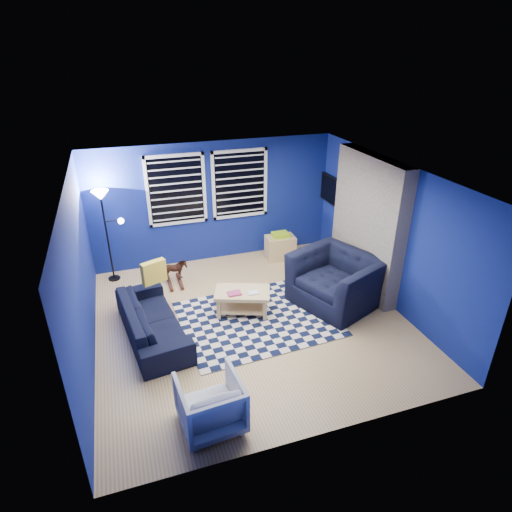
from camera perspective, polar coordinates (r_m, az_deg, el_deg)
The scene contains 18 objects.
floor at distance 7.29m, azimuth -0.62°, elevation -8.53°, with size 5.00×5.00×0.00m, color tan.
ceiling at distance 6.20m, azimuth -0.73°, elevation 10.74°, with size 5.00×5.00×0.00m, color white.
wall_back at distance 8.88m, azimuth -5.62°, elevation 7.09°, with size 5.00×5.00×0.00m, color navy.
wall_left at distance 6.44m, azimuth -22.40°, elevation -2.79°, with size 5.00×5.00×0.00m, color navy.
wall_right at distance 7.71m, azimuth 17.34°, elevation 2.88°, with size 5.00×5.00×0.00m, color navy.
fireplace at distance 8.03m, azimuth 14.48°, elevation 3.80°, with size 0.65×2.00×2.50m.
window_left at distance 8.62m, azimuth -10.57°, elevation 8.60°, with size 1.17×0.06×1.42m.
window_right at distance 8.87m, azimuth -2.16°, elevation 9.55°, with size 1.17×0.06×1.42m.
tv at distance 9.22m, azimuth 10.21°, elevation 8.50°, with size 0.07×1.00×0.58m.
rug at distance 7.31m, azimuth 0.14°, elevation -8.34°, with size 2.50×2.00×0.02m, color black.
sofa at distance 6.97m, azimuth -13.68°, elevation -8.31°, with size 0.78×2.00×0.59m, color black.
armchair_big at distance 7.65m, azimuth 10.58°, elevation -3.20°, with size 1.22×1.40×0.91m, color black.
armchair_bent at distance 5.41m, azimuth -6.12°, elevation -18.93°, with size 0.73×0.75×0.68m, color gray.
rocking_horse at distance 8.33m, azimuth -10.93°, elevation -1.95°, with size 0.50×0.23×0.43m, color #492917.
coffee_table at distance 7.29m, azimuth -1.84°, elevation -5.53°, with size 1.04×0.81×0.46m.
cabinet at distance 9.20m, azimuth 3.24°, elevation 1.22°, with size 0.62×0.43×0.59m.
floor_lamp at distance 8.34m, azimuth -19.65°, elevation 6.05°, with size 0.49×0.30×1.81m.
throw_pillow at distance 7.30m, azimuth -13.46°, elevation -2.10°, with size 0.41×0.12×0.39m, color yellow.
Camera 1 is at (-1.80, -5.69, 4.19)m, focal length 30.00 mm.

